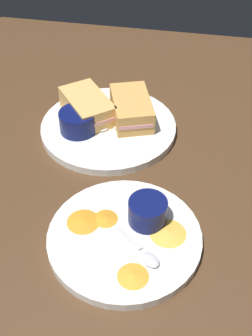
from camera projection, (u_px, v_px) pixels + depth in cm
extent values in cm
cube|color=#4C331E|center=(151.00, 159.00, 87.86)|extent=(110.00, 110.00, 3.00)
cylinder|color=white|center=(109.00, 127.00, 91.73)|extent=(28.27, 28.27, 1.60)
cube|color=tan|center=(131.00, 108.00, 91.31)|extent=(14.78, 11.47, 4.80)
cube|color=#DB938E|center=(131.00, 108.00, 91.31)|extent=(14.83, 10.99, 0.80)
cube|color=tan|center=(87.00, 107.00, 91.74)|extent=(14.87, 14.12, 4.80)
cube|color=#DB938E|center=(87.00, 107.00, 91.74)|extent=(14.69, 13.82, 0.80)
cylinder|color=#0C144C|center=(78.00, 121.00, 88.31)|extent=(7.62, 7.62, 4.35)
cylinder|color=black|center=(77.00, 114.00, 87.11)|extent=(6.24, 6.24, 0.60)
cube|color=silver|center=(127.00, 128.00, 89.80)|extent=(1.96, 5.54, 0.40)
ellipsoid|color=silver|center=(101.00, 128.00, 89.60)|extent=(2.83, 3.60, 0.80)
cylinder|color=white|center=(124.00, 238.00, 70.25)|extent=(24.91, 24.91, 1.60)
cylinder|color=#0C144C|center=(148.00, 211.00, 70.52)|extent=(6.39, 6.39, 4.25)
cylinder|color=olive|center=(148.00, 204.00, 69.36)|extent=(5.24, 5.24, 0.60)
cube|color=silver|center=(128.00, 238.00, 68.96)|extent=(4.26, 4.64, 0.40)
ellipsoid|color=silver|center=(150.00, 260.00, 65.64)|extent=(3.77, 3.85, 0.80)
cone|color=gold|center=(133.00, 275.00, 63.80)|extent=(6.50, 6.50, 0.60)
cone|color=gold|center=(168.00, 232.00, 69.70)|extent=(8.11, 8.11, 0.60)
cone|color=orange|center=(83.00, 221.00, 71.46)|extent=(6.13, 6.13, 0.60)
cone|color=orange|center=(106.00, 218.00, 71.96)|extent=(4.26, 4.26, 0.60)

